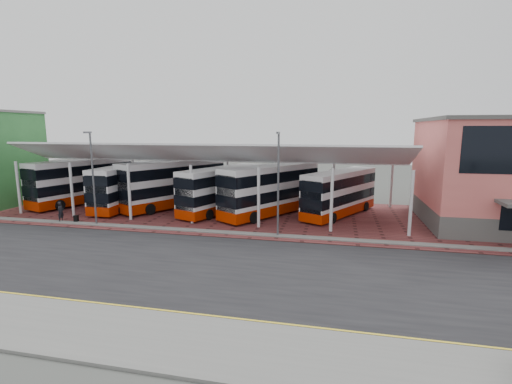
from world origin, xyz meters
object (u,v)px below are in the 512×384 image
bus_5 (340,193)px  bus_1 (128,186)px  bus_0 (83,182)px  bus_3 (222,190)px  bus_2 (174,184)px  bus_4 (271,190)px  pedestrian (61,212)px

bus_5 → bus_1: bearing=-148.7°
bus_0 → bus_3: (16.59, -0.89, -0.21)m
bus_0 → bus_5: 28.10m
bus_2 → bus_4: 10.78m
pedestrian → bus_1: bearing=-16.6°
bus_3 → bus_5: bearing=26.1°
bus_1 → bus_2: bearing=12.8°
bus_0 → pedestrian: size_ratio=6.59×
bus_2 → bus_3: (5.73, -1.07, -0.24)m
bus_1 → bus_3: bearing=-0.4°
bus_0 → bus_5: size_ratio=1.18×
bus_3 → bus_1: bearing=-158.2°
pedestrian → bus_5: bearing=-69.8°
pedestrian → bus_0: bearing=26.8°
bus_2 → bus_4: bus_2 is taller
bus_0 → bus_2: size_ratio=1.02×
pedestrian → bus_4: bearing=-66.8°
bus_4 → pedestrian: size_ratio=6.16×
bus_4 → bus_2: bearing=-154.9°
bus_4 → pedestrian: bearing=-126.7°
bus_4 → bus_5: size_ratio=1.10×
bus_1 → pedestrian: 7.60m
bus_1 → bus_2: (4.73, 1.14, 0.23)m
bus_3 → pedestrian: size_ratio=5.97×
bus_4 → pedestrian: 19.17m
bus_4 → bus_5: bearing=41.6°
bus_0 → bus_5: (28.10, 0.06, -0.29)m
bus_2 → bus_0: bearing=-149.7°
bus_3 → bus_0: bearing=-161.6°
bus_4 → bus_3: bearing=-150.3°
bus_4 → pedestrian: bus_4 is taller
bus_1 → bus_4: size_ratio=0.96×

